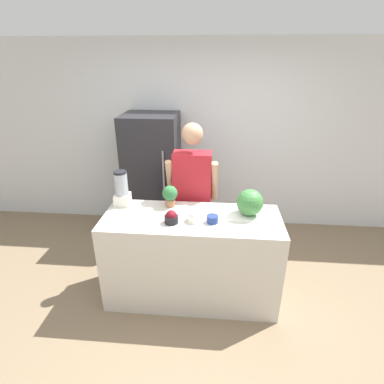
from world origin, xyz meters
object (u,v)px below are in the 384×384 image
object	(u,v)px
person	(192,198)
blender	(122,189)
bowl_cherries	(171,218)
potted_plant	(170,195)
bowl_cream	(194,218)
bowl_small_blue	(212,219)
watermelon	(250,202)
refrigerator	(153,176)

from	to	relation	value
person	blender	distance (m)	0.80
bowl_cherries	potted_plant	size ratio (longest dim) A/B	0.57
bowl_cherries	potted_plant	bearing A→B (deg)	100.44
bowl_cream	bowl_small_blue	size ratio (longest dim) A/B	1.27
bowl_cherries	bowl_cream	bearing A→B (deg)	11.43
watermelon	bowl_cherries	xyz separation A→B (m)	(-0.73, -0.20, -0.09)
person	bowl_small_blue	bearing A→B (deg)	-68.87
potted_plant	bowl_cherries	bearing A→B (deg)	-79.56
bowl_cream	potted_plant	xyz separation A→B (m)	(-0.27, 0.30, 0.09)
bowl_small_blue	blender	bearing A→B (deg)	162.58
refrigerator	person	xyz separation A→B (m)	(0.61, -0.76, 0.05)
potted_plant	bowl_cream	bearing A→B (deg)	-47.72
person	bowl_cream	world-z (taller)	person
person	bowl_cherries	xyz separation A→B (m)	(-0.14, -0.65, 0.10)
bowl_cherries	bowl_small_blue	size ratio (longest dim) A/B	1.18
person	potted_plant	size ratio (longest dim) A/B	7.74
blender	potted_plant	xyz separation A→B (m)	(0.50, 0.01, -0.05)
potted_plant	watermelon	bearing A→B (deg)	-9.86
refrigerator	potted_plant	world-z (taller)	refrigerator
person	watermelon	xyz separation A→B (m)	(0.59, -0.45, 0.18)
bowl_cherries	bowl_small_blue	xyz separation A→B (m)	(0.38, 0.04, -0.02)
refrigerator	person	world-z (taller)	person
watermelon	blender	bearing A→B (deg)	174.23
person	blender	bearing A→B (deg)	-155.15
refrigerator	person	distance (m)	0.97
watermelon	bowl_cream	size ratio (longest dim) A/B	1.87
bowl_small_blue	watermelon	bearing A→B (deg)	25.04
watermelon	bowl_cream	xyz separation A→B (m)	(-0.52, -0.16, -0.10)
refrigerator	bowl_cherries	xyz separation A→B (m)	(0.47, -1.41, 0.15)
refrigerator	potted_plant	bearing A→B (deg)	-69.11
bowl_small_blue	blender	distance (m)	0.99
person	bowl_cherries	bearing A→B (deg)	-101.98
bowl_small_blue	potted_plant	xyz separation A→B (m)	(-0.44, 0.30, 0.09)
watermelon	bowl_small_blue	world-z (taller)	watermelon
person	bowl_cream	distance (m)	0.62
blender	bowl_small_blue	bearing A→B (deg)	-17.42
refrigerator	person	bearing A→B (deg)	-51.10
person	bowl_cherries	world-z (taller)	person
person	bowl_small_blue	size ratio (longest dim) A/B	16.11
person	bowl_cream	size ratio (longest dim) A/B	12.72
watermelon	bowl_cherries	size ratio (longest dim) A/B	2.00
person	potted_plant	xyz separation A→B (m)	(-0.20, -0.32, 0.17)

